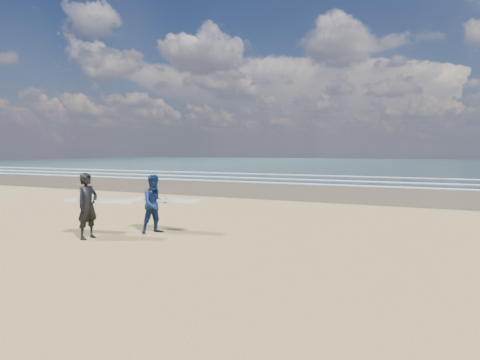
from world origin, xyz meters
The scene contains 2 objects.
surfer_near centered at (0.10, 0.28, 1.02)m, with size 2.26×1.20×2.01m.
surfer_far centered at (1.39, 1.88, 0.95)m, with size 2.21×1.22×1.89m.
Camera 1 is at (9.76, -9.35, 2.70)m, focal length 32.00 mm.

